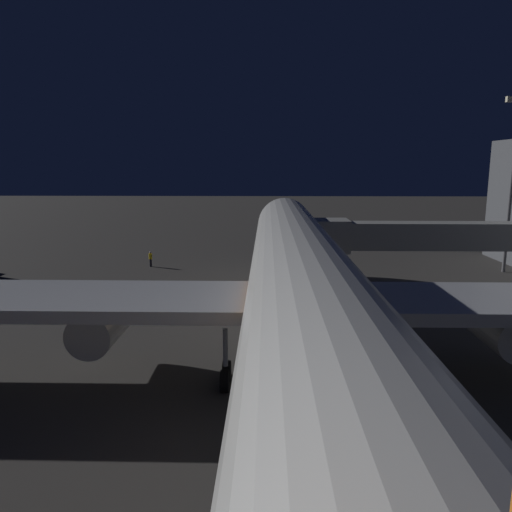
# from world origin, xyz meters

# --- Properties ---
(ground_plane) EXTENTS (320.00, 320.00, 0.00)m
(ground_plane) POSITION_xyz_m (0.00, 0.00, 0.00)
(ground_plane) COLOR #383533
(airliner_at_gate) EXTENTS (59.49, 64.16, 18.44)m
(airliner_at_gate) POSITION_xyz_m (-0.00, 10.20, 5.55)
(airliner_at_gate) COLOR silver
(airliner_at_gate) RESTS_ON ground_plane
(jet_bridge) EXTENTS (18.90, 3.40, 7.18)m
(jet_bridge) POSITION_xyz_m (-10.36, -9.59, 5.64)
(jet_bridge) COLOR #9E9E99
(jet_bridge) RESTS_ON ground_plane
(ground_crew_by_belt_loader) EXTENTS (0.40, 0.40, 1.90)m
(ground_crew_by_belt_loader) POSITION_xyz_m (16.13, -21.86, 1.05)
(ground_crew_by_belt_loader) COLOR black
(ground_crew_by_belt_loader) RESTS_ON ground_plane
(traffic_cone_nose_port) EXTENTS (0.36, 0.36, 0.55)m
(traffic_cone_nose_port) POSITION_xyz_m (-2.20, -20.52, 0.28)
(traffic_cone_nose_port) COLOR orange
(traffic_cone_nose_port) RESTS_ON ground_plane
(traffic_cone_nose_starboard) EXTENTS (0.36, 0.36, 0.55)m
(traffic_cone_nose_starboard) POSITION_xyz_m (2.20, -20.52, 0.28)
(traffic_cone_nose_starboard) COLOR orange
(traffic_cone_nose_starboard) RESTS_ON ground_plane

